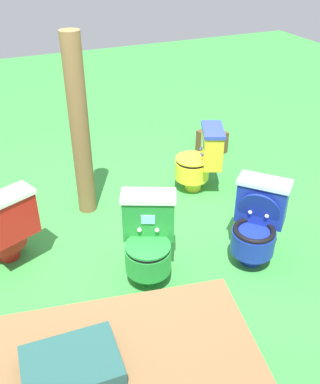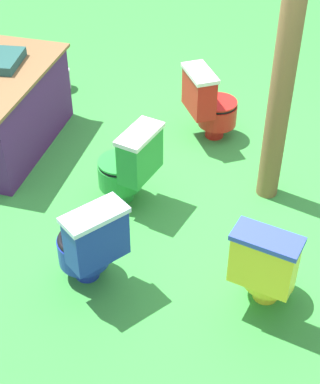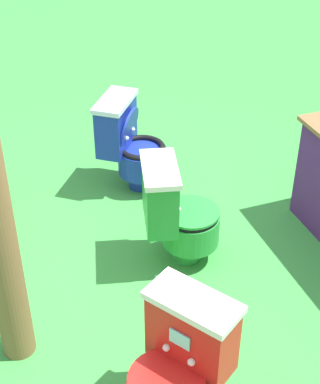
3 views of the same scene
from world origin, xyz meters
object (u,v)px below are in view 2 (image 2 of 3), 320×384
at_px(toilet_yellow, 267,266).
at_px(wooden_post, 280,103).
at_px(toilet_red, 209,104).
at_px(vendor_table, 0,110).
at_px(toilet_green, 129,165).
at_px(lemon_bucket, 60,78).
at_px(toilet_blue, 89,243).

height_order(toilet_yellow, wooden_post, wooden_post).
distance_m(toilet_red, toilet_yellow, 2.10).
bearing_deg(toilet_yellow, vendor_table, 166.28).
bearing_deg(toilet_red, toilet_green, -54.51).
bearing_deg(lemon_bucket, vendor_table, 166.52).
bearing_deg(toilet_red, vendor_table, -103.85).
bearing_deg(toilet_yellow, lemon_bucket, 148.58).
bearing_deg(toilet_blue, wooden_post, -2.11).
bearing_deg(vendor_table, wooden_post, -101.68).
bearing_deg(toilet_yellow, toilet_green, 158.78).
relative_size(toilet_green, toilet_blue, 1.00).
relative_size(toilet_green, wooden_post, 0.41).
bearing_deg(wooden_post, vendor_table, 78.32).
distance_m(toilet_green, wooden_post, 1.29).
height_order(toilet_red, toilet_blue, same).
relative_size(toilet_blue, wooden_post, 0.41).
bearing_deg(lemon_bucket, wooden_post, -127.28).
xyz_separation_m(toilet_red, toilet_blue, (-1.96, 0.78, 0.00)).
xyz_separation_m(toilet_green, wooden_post, (0.21, -1.16, 0.52)).
height_order(toilet_green, vendor_table, vendor_table).
bearing_deg(toilet_green, lemon_bucket, 52.72).
bearing_deg(toilet_blue, toilet_green, 37.40).
relative_size(wooden_post, lemon_bucket, 6.43).
xyz_separation_m(toilet_green, toilet_yellow, (-1.03, -1.06, 0.00)).
xyz_separation_m(toilet_yellow, vendor_table, (1.75, 2.34, 0.02)).
bearing_deg(wooden_post, toilet_green, 100.43).
relative_size(toilet_green, vendor_table, 0.46).
height_order(toilet_red, vendor_table, vendor_table).
xyz_separation_m(toilet_red, wooden_post, (-0.81, -0.53, 0.52)).
relative_size(toilet_red, wooden_post, 0.41).
bearing_deg(wooden_post, lemon_bucket, 52.72).
height_order(toilet_red, toilet_yellow, same).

